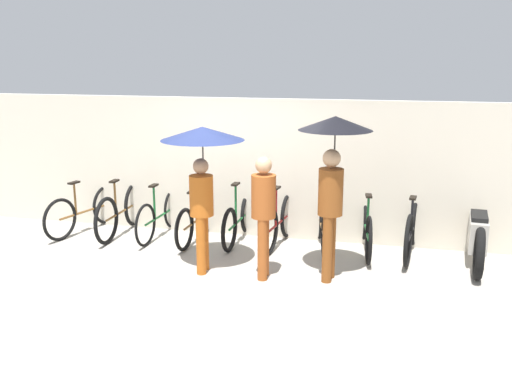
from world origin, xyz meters
The scene contains 15 objects.
ground_plane centered at (0.00, 0.00, 0.00)m, with size 30.00×30.00×0.00m, color #9E998E.
back_wall centered at (0.00, 2.00, 1.12)m, with size 14.20×0.12×2.24m.
parked_bicycle_0 centered at (-2.65, 1.52, 0.36)m, with size 0.59×1.73×1.03m.
parked_bicycle_1 centered at (-1.99, 1.53, 0.39)m, with size 0.44×1.80×1.07m.
parked_bicycle_2 centered at (-1.32, 1.58, 0.36)m, with size 0.44×1.71×1.09m.
parked_bicycle_3 centered at (-0.66, 1.51, 0.35)m, with size 0.44×1.68×0.97m.
parked_bicycle_4 centered at (0.00, 1.62, 0.36)m, with size 0.44×1.68×1.07m.
parked_bicycle_5 centered at (0.66, 1.57, 0.38)m, with size 0.44×1.68×1.01m.
parked_bicycle_6 centered at (1.32, 1.57, 0.37)m, with size 0.52×1.70×1.08m.
parked_bicycle_7 centered at (1.99, 1.62, 0.37)m, with size 0.44×1.77×1.02m.
parked_bicycle_8 centered at (2.65, 1.60, 0.39)m, with size 0.44×1.78×1.06m.
pedestrian_leading centered at (-0.14, 0.34, 1.61)m, with size 1.12×1.12×1.98m.
pedestrian_center centered at (0.72, 0.23, 0.96)m, with size 0.32×0.32×1.64m.
pedestrian_trailing centered at (1.58, 0.44, 1.66)m, with size 0.95×0.95×2.15m.
motorcycle centered at (3.55, 1.52, 0.40)m, with size 0.58×2.09×0.92m.
Camera 1 is at (2.31, -6.74, 2.90)m, focal length 40.00 mm.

